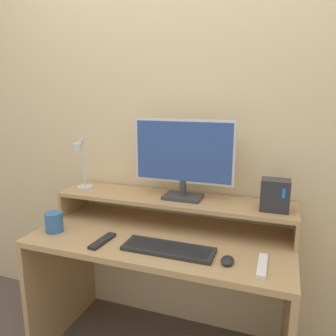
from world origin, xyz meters
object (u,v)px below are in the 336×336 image
object	(u,v)px
monitor	(183,156)
mug	(54,222)
remote_secondary	(262,265)
router_dock	(275,195)
keyboard	(168,249)
mouse	(227,260)
remote_control	(102,241)
desk_lamp	(82,166)

from	to	relation	value
monitor	mug	world-z (taller)	monitor
monitor	remote_secondary	size ratio (longest dim) A/B	2.82
router_dock	keyboard	xyz separation A→B (m)	(-0.45, -0.30, -0.22)
keyboard	mouse	world-z (taller)	mouse
monitor	remote_control	xyz separation A→B (m)	(-0.30, -0.36, -0.38)
keyboard	remote_control	bearing A→B (deg)	-175.34
remote_secondary	mug	xyz separation A→B (m)	(-1.07, 0.01, 0.04)
desk_lamp	mouse	xyz separation A→B (m)	(0.90, -0.28, -0.29)
mouse	mug	distance (m)	0.92
monitor	mug	size ratio (longest dim) A/B	5.30
mouse	mug	bearing A→B (deg)	178.12
keyboard	remote_control	xyz separation A→B (m)	(-0.33, -0.03, -0.00)
monitor	desk_lamp	size ratio (longest dim) A/B	1.79
mug	remote_control	bearing A→B (deg)	-6.23
keyboard	mouse	size ratio (longest dim) A/B	5.17
desk_lamp	mouse	world-z (taller)	desk_lamp
desk_lamp	keyboard	distance (m)	0.74
monitor	desk_lamp	bearing A→B (deg)	-173.39
mouse	remote_secondary	xyz separation A→B (m)	(0.14, 0.02, -0.01)
remote_control	mug	world-z (taller)	mug
monitor	router_dock	xyz separation A→B (m)	(0.48, -0.03, -0.16)
desk_lamp	mouse	size ratio (longest dim) A/B	3.69
remote_secondary	mouse	bearing A→B (deg)	-173.35
router_dock	desk_lamp	bearing A→B (deg)	-178.03
remote_control	monitor	bearing A→B (deg)	49.55
mug	router_dock	bearing A→B (deg)	14.85
router_dock	remote_control	bearing A→B (deg)	-157.56
remote_control	mug	xyz separation A→B (m)	(-0.31, 0.03, 0.04)
keyboard	mug	world-z (taller)	mug
remote_control	desk_lamp	bearing A→B (deg)	135.38
remote_secondary	mug	size ratio (longest dim) A/B	1.88
router_dock	remote_control	distance (m)	0.88
router_dock	remote_secondary	xyz separation A→B (m)	(-0.03, -0.30, -0.22)
mug	remote_secondary	bearing A→B (deg)	-0.72
router_dock	remote_control	xyz separation A→B (m)	(-0.78, -0.32, -0.22)
mouse	remote_control	size ratio (longest dim) A/B	0.45
desk_lamp	mug	xyz separation A→B (m)	(-0.02, -0.25, -0.25)
router_dock	remote_secondary	size ratio (longest dim) A/B	0.81
desk_lamp	remote_secondary	bearing A→B (deg)	-14.27
monitor	remote_control	distance (m)	0.60
desk_lamp	keyboard	xyz separation A→B (m)	(0.62, -0.26, -0.29)
keyboard	mouse	distance (m)	0.28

